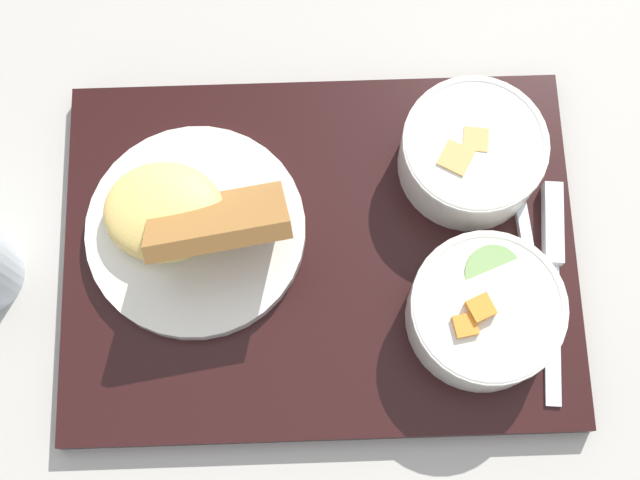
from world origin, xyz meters
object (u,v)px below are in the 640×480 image
at_px(bowl_soup, 472,152).
at_px(plate_main, 191,223).
at_px(bowl_salad, 485,310).
at_px(knife, 552,246).
at_px(spoon, 529,260).

bearing_deg(bowl_soup, plate_main, 7.97).
height_order(bowl_salad, bowl_soup, bowl_salad).
distance_m(knife, spoon, 0.02).
bearing_deg(bowl_soup, knife, 126.21).
bearing_deg(spoon, bowl_soup, -156.51).
bearing_deg(knife, bowl_soup, -134.49).
distance_m(bowl_soup, spoon, 0.10).
bearing_deg(plate_main, spoon, 168.35).
distance_m(bowl_salad, bowl_soup, 0.13).
xyz_separation_m(knife, spoon, (0.02, 0.01, -0.00)).
xyz_separation_m(bowl_salad, bowl_soup, (-0.01, -0.13, 0.00)).
distance_m(bowl_soup, plate_main, 0.23).
bearing_deg(spoon, bowl_salad, -48.38).
height_order(bowl_salad, plate_main, plate_main).
bearing_deg(plate_main, knife, 170.86).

